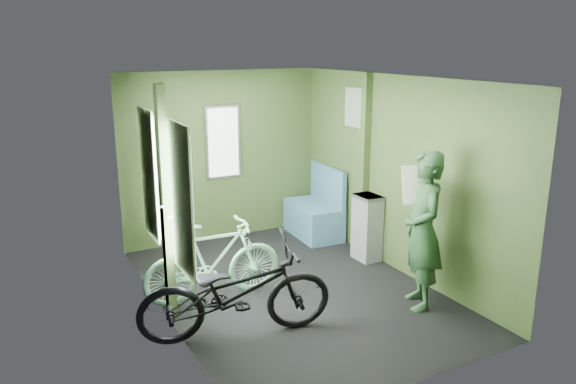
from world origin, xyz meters
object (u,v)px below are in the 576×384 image
object	(u,v)px
waste_box	(367,228)
bench_seat	(315,216)
passenger	(423,230)
bicycle_mint	(215,300)
bicycle_black	(237,338)

from	to	relation	value
waste_box	bench_seat	bearing A→B (deg)	96.01
waste_box	passenger	bearing A→B (deg)	-101.49
bicycle_mint	passenger	size ratio (longest dim) A/B	0.91
waste_box	bench_seat	world-z (taller)	bench_seat
waste_box	bench_seat	size ratio (longest dim) A/B	0.85
bench_seat	waste_box	bearing A→B (deg)	-80.83
passenger	bicycle_black	bearing A→B (deg)	-73.22
bicycle_black	bench_seat	world-z (taller)	bench_seat
bench_seat	passenger	bearing A→B (deg)	-90.49
bicycle_black	bicycle_mint	bearing A→B (deg)	5.39
bicycle_black	waste_box	size ratio (longest dim) A/B	2.14
bicycle_black	bicycle_mint	world-z (taller)	bicycle_black
waste_box	bench_seat	distance (m)	1.09
passenger	bench_seat	world-z (taller)	passenger
bicycle_mint	waste_box	size ratio (longest dim) A/B	1.78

